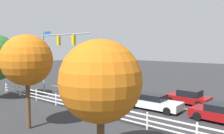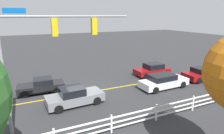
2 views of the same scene
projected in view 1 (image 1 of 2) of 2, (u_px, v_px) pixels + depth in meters
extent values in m
plane|color=#2D2D30|center=(105.00, 95.00, 26.36)|extent=(120.00, 120.00, 0.00)
cube|color=gold|center=(134.00, 100.00, 23.80)|extent=(28.00, 0.16, 0.01)
cylinder|color=gray|center=(44.00, 64.00, 26.37)|extent=(0.20, 0.20, 6.96)
cylinder|color=gray|center=(64.00, 35.00, 23.71)|extent=(7.46, 0.12, 0.12)
cube|color=#0C59B2|center=(47.00, 33.00, 25.48)|extent=(1.10, 0.03, 0.28)
cube|color=gold|center=(59.00, 41.00, 24.33)|extent=(0.32, 0.28, 1.00)
sphere|color=red|center=(60.00, 38.00, 24.42)|extent=(0.17, 0.17, 0.17)
sphere|color=orange|center=(60.00, 41.00, 24.45)|extent=(0.17, 0.17, 0.17)
sphere|color=#148C19|center=(60.00, 44.00, 24.47)|extent=(0.17, 0.17, 0.17)
cube|color=gold|center=(74.00, 40.00, 22.82)|extent=(0.32, 0.28, 1.00)
sphere|color=red|center=(75.00, 37.00, 22.91)|extent=(0.17, 0.17, 0.17)
sphere|color=orange|center=(75.00, 40.00, 22.94)|extent=(0.17, 0.17, 0.17)
sphere|color=#148C19|center=(75.00, 43.00, 22.96)|extent=(0.17, 0.17, 0.17)
cube|color=slate|center=(85.00, 91.00, 25.61)|extent=(4.42, 2.02, 0.64)
cube|color=black|center=(84.00, 86.00, 25.69)|extent=(1.86, 1.70, 0.57)
cylinder|color=black|center=(101.00, 94.00, 25.42)|extent=(0.65, 0.26, 0.64)
cylinder|color=black|center=(90.00, 96.00, 24.09)|extent=(0.65, 0.26, 0.64)
cylinder|color=black|center=(81.00, 91.00, 27.17)|extent=(0.65, 0.26, 0.64)
cylinder|color=black|center=(71.00, 93.00, 25.84)|extent=(0.65, 0.26, 0.64)
cube|color=maroon|center=(223.00, 115.00, 16.68)|extent=(4.62, 2.17, 0.60)
cube|color=black|center=(220.00, 107.00, 16.79)|extent=(1.91, 1.83, 0.50)
cylinder|color=black|center=(207.00, 111.00, 18.40)|extent=(0.65, 0.26, 0.64)
cylinder|color=black|center=(197.00, 116.00, 17.10)|extent=(0.65, 0.26, 0.64)
cube|color=silver|center=(154.00, 103.00, 20.07)|extent=(4.84, 1.83, 0.63)
cube|color=black|center=(151.00, 97.00, 20.17)|extent=(2.47, 1.60, 0.51)
cylinder|color=black|center=(175.00, 107.00, 19.70)|extent=(0.64, 0.23, 0.64)
cylinder|color=black|center=(167.00, 111.00, 18.45)|extent=(0.64, 0.23, 0.64)
cylinder|color=black|center=(142.00, 101.00, 21.73)|extent=(0.64, 0.23, 0.64)
cylinder|color=black|center=(133.00, 105.00, 20.48)|extent=(0.64, 0.23, 0.64)
cube|color=black|center=(95.00, 85.00, 29.82)|extent=(4.07, 1.93, 0.59)
cube|color=black|center=(96.00, 81.00, 29.64)|extent=(1.69, 1.63, 0.48)
cylinder|color=black|center=(84.00, 86.00, 30.18)|extent=(0.65, 0.26, 0.64)
cylinder|color=black|center=(93.00, 85.00, 31.34)|extent=(0.65, 0.26, 0.64)
cylinder|color=black|center=(98.00, 89.00, 28.34)|extent=(0.65, 0.26, 0.64)
cylinder|color=black|center=(107.00, 87.00, 29.50)|extent=(0.65, 0.26, 0.64)
cube|color=maroon|center=(187.00, 99.00, 22.08)|extent=(4.08, 1.88, 0.57)
cube|color=black|center=(190.00, 93.00, 21.90)|extent=(2.02, 1.66, 0.60)
cylinder|color=black|center=(170.00, 100.00, 22.37)|extent=(0.64, 0.23, 0.64)
cylinder|color=black|center=(178.00, 97.00, 23.63)|extent=(0.64, 0.23, 0.64)
cylinder|color=black|center=(199.00, 105.00, 20.57)|extent=(0.64, 0.23, 0.64)
cylinder|color=black|center=(205.00, 101.00, 21.83)|extent=(0.64, 0.23, 0.64)
cube|color=white|center=(197.00, 132.00, 13.17)|extent=(0.10, 0.10, 1.15)
cube|color=white|center=(147.00, 121.00, 15.25)|extent=(0.10, 0.10, 1.15)
cube|color=white|center=(110.00, 112.00, 17.33)|extent=(0.10, 0.10, 1.15)
cube|color=white|center=(80.00, 105.00, 19.40)|extent=(0.10, 0.10, 1.15)
cube|color=white|center=(56.00, 99.00, 21.48)|extent=(0.10, 0.10, 1.15)
cube|color=white|center=(36.00, 95.00, 23.56)|extent=(0.10, 0.10, 1.15)
cube|color=white|center=(20.00, 91.00, 25.64)|extent=(0.10, 0.10, 1.15)
cube|color=white|center=(6.00, 88.00, 27.71)|extent=(0.10, 0.10, 1.15)
cube|color=white|center=(80.00, 101.00, 19.37)|extent=(26.00, 0.06, 0.09)
cube|color=white|center=(80.00, 105.00, 19.40)|extent=(26.00, 0.06, 0.09)
cube|color=white|center=(80.00, 108.00, 19.43)|extent=(26.00, 0.06, 0.09)
cylinder|color=brown|center=(28.00, 104.00, 15.35)|extent=(0.28, 0.28, 3.30)
sphere|color=#C66614|center=(27.00, 60.00, 15.10)|extent=(3.34, 3.34, 3.34)
sphere|color=#C66614|center=(100.00, 81.00, 10.24)|extent=(3.71, 3.71, 3.71)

